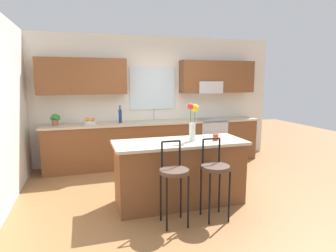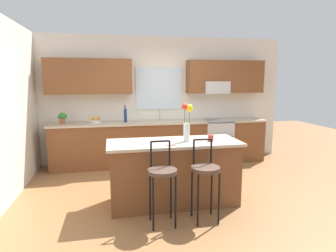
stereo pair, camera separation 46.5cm
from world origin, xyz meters
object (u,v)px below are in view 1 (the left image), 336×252
(fruit_bowl_oranges, at_px, (90,122))
(bottle_olive_oil, at_px, (120,116))
(bar_stool_middle, at_px, (215,171))
(mug_ceramic, at_px, (216,137))
(kitchen_island, at_px, (180,172))
(bar_stool_near, at_px, (174,175))
(flower_vase, at_px, (193,120))
(potted_plant_small, at_px, (55,119))
(oven_range, at_px, (209,139))

(fruit_bowl_oranges, bearing_deg, bottle_olive_oil, -0.00)
(bar_stool_middle, distance_m, mug_ceramic, 0.64)
(bar_stool_middle, bearing_deg, fruit_bowl_oranges, 119.08)
(kitchen_island, relative_size, bottle_olive_oil, 5.35)
(bar_stool_middle, distance_m, bottle_olive_oil, 2.77)
(bar_stool_near, distance_m, bar_stool_middle, 0.55)
(kitchen_island, distance_m, bar_stool_near, 0.67)
(flower_vase, bearing_deg, bottle_olive_oil, 110.25)
(mug_ceramic, distance_m, potted_plant_small, 3.14)
(flower_vase, xyz_separation_m, potted_plant_small, (-1.99, 2.05, -0.17))
(kitchen_island, distance_m, flower_vase, 0.78)
(bottle_olive_oil, bearing_deg, kitchen_island, -74.05)
(fruit_bowl_oranges, bearing_deg, flower_vase, -56.61)
(kitchen_island, relative_size, bar_stool_middle, 1.81)
(kitchen_island, relative_size, bar_stool_near, 1.81)
(kitchen_island, xyz_separation_m, bottle_olive_oil, (-0.58, 2.02, 0.60))
(bar_stool_middle, bearing_deg, bottle_olive_oil, 108.13)
(oven_range, distance_m, bar_stool_near, 3.08)
(oven_range, xyz_separation_m, fruit_bowl_oranges, (-2.57, 0.02, 0.50))
(flower_vase, height_order, mug_ceramic, flower_vase)
(bar_stool_near, distance_m, mug_ceramic, 0.99)
(flower_vase, height_order, fruit_bowl_oranges, flower_vase)
(bar_stool_near, bearing_deg, bottle_olive_oil, 96.64)
(oven_range, distance_m, fruit_bowl_oranges, 2.62)
(kitchen_island, bearing_deg, bottle_olive_oil, 105.95)
(mug_ceramic, bearing_deg, bar_stool_near, -148.13)
(bar_stool_near, distance_m, flower_vase, 0.92)
(bar_stool_middle, xyz_separation_m, fruit_bowl_oranges, (-1.45, 2.61, 0.33))
(oven_range, height_order, bar_stool_near, bar_stool_near)
(kitchen_island, bearing_deg, bar_stool_near, -115.31)
(bar_stool_near, xyz_separation_m, bar_stool_middle, (0.55, 0.00, 0.00))
(oven_range, distance_m, kitchen_island, 2.44)
(bottle_olive_oil, bearing_deg, bar_stool_near, -83.36)
(flower_vase, relative_size, fruit_bowl_oranges, 2.25)
(flower_vase, xyz_separation_m, mug_ceramic, (0.33, -0.06, -0.25))
(oven_range, distance_m, flower_vase, 2.49)
(oven_range, relative_size, potted_plant_small, 4.04)
(kitchen_island, height_order, potted_plant_small, potted_plant_small)
(mug_ceramic, distance_m, fruit_bowl_oranges, 2.71)
(bar_stool_near, xyz_separation_m, potted_plant_small, (-1.53, 2.60, 0.42))
(fruit_bowl_oranges, distance_m, potted_plant_small, 0.64)
(kitchen_island, height_order, bottle_olive_oil, bottle_olive_oil)
(oven_range, bearing_deg, potted_plant_small, 179.59)
(oven_range, height_order, fruit_bowl_oranges, fruit_bowl_oranges)
(kitchen_island, xyz_separation_m, flower_vase, (0.18, -0.03, 0.76))
(fruit_bowl_oranges, relative_size, bottle_olive_oil, 0.68)
(kitchen_island, relative_size, fruit_bowl_oranges, 7.84)
(kitchen_island, bearing_deg, flower_vase, -9.32)
(bar_stool_middle, bearing_deg, flower_vase, 99.83)
(fruit_bowl_oranges, height_order, bottle_olive_oil, bottle_olive_oil)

